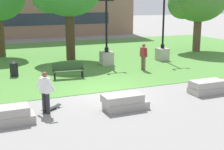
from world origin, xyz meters
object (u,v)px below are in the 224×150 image
(concrete_block_left, at_px, (124,102))
(lamp_post_right, at_px, (107,51))
(person_skateboarder, at_px, (45,90))
(person_bystander_near_lawn, at_px, (144,55))
(concrete_block_center, at_px, (8,116))
(concrete_block_right, at_px, (207,87))
(park_bench_near_left, at_px, (68,69))
(skateboard, at_px, (51,108))
(trash_bin, at_px, (14,68))
(lamp_post_left, at_px, (163,46))

(concrete_block_left, xyz_separation_m, lamp_post_right, (2.68, 8.72, 0.71))
(concrete_block_left, relative_size, person_skateboarder, 1.10)
(concrete_block_left, bearing_deg, person_bystander_near_lawn, 55.75)
(concrete_block_center, bearing_deg, lamp_post_right, 49.46)
(concrete_block_right, relative_size, person_bystander_near_lawn, 1.05)
(park_bench_near_left, relative_size, person_bystander_near_lawn, 1.08)
(skateboard, xyz_separation_m, lamp_post_right, (5.51, 7.69, 0.93))
(skateboard, bearing_deg, concrete_block_center, -154.93)
(concrete_block_left, bearing_deg, lamp_post_right, 72.91)
(concrete_block_center, height_order, concrete_block_right, same)
(person_skateboarder, bearing_deg, concrete_block_center, -160.68)
(concrete_block_right, relative_size, trash_bin, 1.88)
(concrete_block_left, bearing_deg, lamp_post_left, 50.47)
(concrete_block_right, distance_m, person_bystander_near_lawn, 5.77)
(concrete_block_center, height_order, concrete_block_left, same)
(lamp_post_left, bearing_deg, person_bystander_near_lawn, -139.95)
(concrete_block_right, xyz_separation_m, skateboard, (-7.51, 0.54, -0.22))
(skateboard, distance_m, trash_bin, 6.72)
(person_skateboarder, relative_size, lamp_post_left, 0.31)
(concrete_block_right, height_order, lamp_post_left, lamp_post_left)
(concrete_block_center, xyz_separation_m, park_bench_near_left, (3.81, 5.78, 0.23))
(concrete_block_right, xyz_separation_m, person_bystander_near_lawn, (-0.46, 5.71, 0.68))
(skateboard, bearing_deg, concrete_block_right, -4.10)
(concrete_block_center, height_order, trash_bin, trash_bin)
(person_skateboarder, distance_m, lamp_post_right, 9.86)
(lamp_post_right, bearing_deg, lamp_post_left, -0.84)
(lamp_post_left, distance_m, person_bystander_near_lawn, 3.81)
(concrete_block_right, bearing_deg, lamp_post_right, 103.64)
(lamp_post_left, distance_m, trash_bin, 10.83)
(person_bystander_near_lawn, bearing_deg, concrete_block_right, -85.43)
(concrete_block_right, height_order, skateboard, concrete_block_right)
(concrete_block_right, bearing_deg, person_skateboarder, 178.26)
(concrete_block_center, relative_size, person_skateboarder, 1.08)
(lamp_post_left, bearing_deg, skateboard, -142.59)
(park_bench_near_left, height_order, person_bystander_near_lawn, person_bystander_near_lawn)
(concrete_block_right, distance_m, skateboard, 7.53)
(concrete_block_left, distance_m, park_bench_near_left, 6.04)
(lamp_post_right, bearing_deg, park_bench_near_left, -141.76)
(park_bench_near_left, height_order, trash_bin, trash_bin)
(skateboard, xyz_separation_m, lamp_post_left, (9.97, 7.62, 1.04))
(concrete_block_right, distance_m, park_bench_near_left, 7.75)
(concrete_block_left, distance_m, trash_bin, 8.51)
(person_skateboarder, xyz_separation_m, person_bystander_near_lawn, (7.32, 5.47, 0.02))
(concrete_block_center, height_order, lamp_post_left, lamp_post_left)
(concrete_block_center, distance_m, concrete_block_left, 4.61)
(person_skateboarder, bearing_deg, trash_bin, 94.41)
(concrete_block_center, relative_size, concrete_block_left, 0.98)
(person_skateboarder, distance_m, park_bench_near_left, 5.75)
(park_bench_near_left, bearing_deg, skateboard, -112.36)
(concrete_block_left, xyz_separation_m, concrete_block_right, (4.68, 0.49, 0.00))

